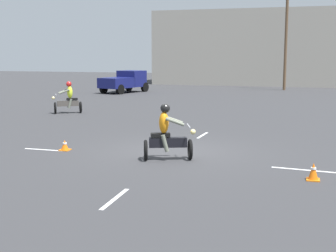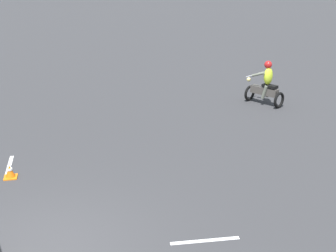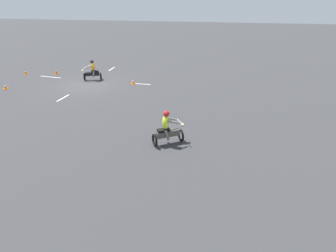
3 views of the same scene
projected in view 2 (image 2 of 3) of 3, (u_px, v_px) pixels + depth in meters
motorcycle_rider_background at (266, 86)px, 17.20m from camera, size 1.50×1.27×1.66m
traffic_cone_far_center at (10, 172)px, 11.62m from camera, size 0.32×0.32×0.34m
lane_stripe_n at (205, 241)px, 9.08m from camera, size 0.16×1.38×0.01m
lane_stripe_w at (9, 166)px, 12.29m from camera, size 1.39×0.10×0.01m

